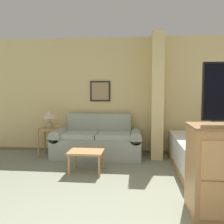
% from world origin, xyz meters
% --- Properties ---
extents(wall_back, '(6.62, 0.16, 2.60)m').
position_xyz_m(wall_back, '(-0.00, 3.75, 1.29)').
color(wall_back, '#DBC484').
rests_on(wall_back, ground_plane).
extents(wall_partition_pillar, '(0.24, 0.61, 2.60)m').
position_xyz_m(wall_partition_pillar, '(0.68, 3.38, 1.30)').
color(wall_partition_pillar, '#DBC484').
rests_on(wall_partition_pillar, ground_plane).
extents(couch, '(1.88, 0.84, 0.90)m').
position_xyz_m(couch, '(-0.57, 3.27, 0.32)').
color(couch, '#99A393').
rests_on(couch, ground_plane).
extents(coffee_table, '(0.58, 0.53, 0.39)m').
position_xyz_m(coffee_table, '(-0.59, 2.19, 0.34)').
color(coffee_table, '#B27F4C').
rests_on(coffee_table, ground_plane).
extents(side_table, '(0.43, 0.43, 0.60)m').
position_xyz_m(side_table, '(-1.63, 3.28, 0.49)').
color(side_table, '#B27F4C').
rests_on(side_table, ground_plane).
extents(table_lamp, '(0.30, 0.30, 0.40)m').
position_xyz_m(table_lamp, '(-1.63, 3.28, 0.88)').
color(table_lamp, tan).
rests_on(table_lamp, side_table).
extents(bed, '(1.41, 2.03, 0.54)m').
position_xyz_m(bed, '(1.65, 2.63, 0.28)').
color(bed, '#B27F4C').
rests_on(bed, ground_plane).
extents(backpack, '(0.30, 0.25, 0.46)m').
position_xyz_m(backpack, '(1.81, 2.78, 0.78)').
color(backpack, '#2D4733').
rests_on(backpack, bed).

